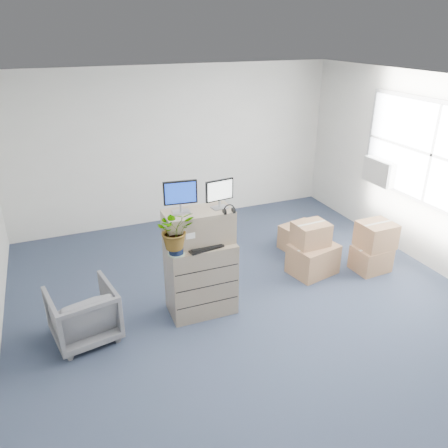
{
  "coord_description": "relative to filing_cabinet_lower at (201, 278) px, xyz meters",
  "views": [
    {
      "loc": [
        -2.13,
        -3.99,
        3.38
      ],
      "look_at": [
        -0.32,
        0.4,
        1.22
      ],
      "focal_mm": 35.0,
      "sensor_mm": 36.0,
      "label": 1
    }
  ],
  "objects": [
    {
      "name": "office_chair",
      "position": [
        -1.45,
        -0.0,
        -0.12
      ],
      "size": [
        0.82,
        0.78,
        0.73
      ],
      "primitive_type": "imported",
      "rotation": [
        0.0,
        0.0,
        3.32
      ],
      "color": "#5E5D62",
      "rests_on": "ground"
    },
    {
      "name": "water_bottle",
      "position": [
        0.11,
        0.03,
        0.59
      ],
      "size": [
        0.06,
        0.06,
        0.21
      ],
      "primitive_type": "cylinder",
      "color": "gray",
      "rests_on": "filing_cabinet_lower"
    },
    {
      "name": "monitor_left",
      "position": [
        -0.2,
        0.07,
        1.12
      ],
      "size": [
        0.4,
        0.17,
        0.39
      ],
      "rotation": [
        0.0,
        0.0,
        -0.11
      ],
      "color": "#99999E",
      "rests_on": "filing_cabinet_upper"
    },
    {
      "name": "monitor_right",
      "position": [
        0.27,
        0.03,
        1.1
      ],
      "size": [
        0.36,
        0.16,
        0.36
      ],
      "rotation": [
        0.0,
        0.0,
        0.13
      ],
      "color": "#99999E",
      "rests_on": "filing_cabinet_upper"
    },
    {
      "name": "headphones",
      "position": [
        0.32,
        -0.14,
        0.93
      ],
      "size": [
        0.14,
        0.02,
        0.14
      ],
      "primitive_type": "torus",
      "rotation": [
        1.57,
        0.0,
        -0.01
      ],
      "color": "black",
      "rests_on": "filing_cabinet_upper"
    },
    {
      "name": "wall_back",
      "position": [
        0.6,
        3.01,
        0.92
      ],
      "size": [
        6.0,
        0.02,
        2.8
      ],
      "primitive_type": "cube",
      "color": "beige",
      "rests_on": "ground"
    },
    {
      "name": "filing_cabinet_lower",
      "position": [
        0.0,
        0.0,
        0.0
      ],
      "size": [
        0.83,
        0.52,
        0.97
      ],
      "primitive_type": "cube",
      "rotation": [
        0.0,
        0.0,
        -0.01
      ],
      "color": "gray",
      "rests_on": "ground"
    },
    {
      "name": "keyboard",
      "position": [
        0.02,
        -0.14,
        0.49
      ],
      "size": [
        0.46,
        0.25,
        0.02
      ],
      "primitive_type": "cube",
      "rotation": [
        0.0,
        0.0,
        0.17
      ],
      "color": "black",
      "rests_on": "filing_cabinet_lower"
    },
    {
      "name": "ground",
      "position": [
        0.6,
        -0.5,
        -0.48
      ],
      "size": [
        7.0,
        7.0,
        0.0
      ],
      "primitive_type": "plane",
      "color": "#22283E",
      "rests_on": "ground"
    },
    {
      "name": "filing_cabinet_upper",
      "position": [
        0.0,
        0.05,
        0.69
      ],
      "size": [
        0.83,
        0.43,
        0.41
      ],
      "primitive_type": "cube",
      "rotation": [
        0.0,
        0.0,
        -0.01
      ],
      "color": "gray",
      "rests_on": "filing_cabinet_lower"
    },
    {
      "name": "potted_plant",
      "position": [
        -0.35,
        -0.15,
        0.74
      ],
      "size": [
        0.44,
        0.49,
        0.45
      ],
      "rotation": [
        0.0,
        0.0,
        -0.01
      ],
      "color": "#8CA787",
      "rests_on": "filing_cabinet_lower"
    },
    {
      "name": "window",
      "position": [
        3.55,
        0.0,
        1.22
      ],
      "size": [
        0.07,
        2.72,
        1.52
      ],
      "color": "gray",
      "rests_on": "wall_right"
    },
    {
      "name": "external_drive",
      "position": [
        0.32,
        0.12,
        0.51
      ],
      "size": [
        0.2,
        0.15,
        0.06
      ],
      "primitive_type": "cube",
      "rotation": [
        0.0,
        0.0,
        0.03
      ],
      "color": "black",
      "rests_on": "filing_cabinet_lower"
    },
    {
      "name": "tissue_box",
      "position": [
        0.3,
        0.08,
        0.59
      ],
      "size": [
        0.25,
        0.15,
        0.09
      ],
      "primitive_type": "cube",
      "rotation": [
        0.0,
        0.0,
        0.18
      ],
      "color": "#409CDC",
      "rests_on": "external_drive"
    },
    {
      "name": "mouse",
      "position": [
        0.3,
        -0.08,
        0.5
      ],
      "size": [
        0.09,
        0.07,
        0.03
      ],
      "primitive_type": "ellipsoid",
      "rotation": [
        0.0,
        0.0,
        -0.18
      ],
      "color": "silver",
      "rests_on": "filing_cabinet_lower"
    },
    {
      "name": "ac_unit",
      "position": [
        3.47,
        0.9,
        0.72
      ],
      "size": [
        0.24,
        0.6,
        0.4
      ],
      "primitive_type": "cube",
      "color": "silver",
      "rests_on": "wall_right"
    },
    {
      "name": "cardboard_boxes",
      "position": [
        2.19,
        0.37,
        -0.16
      ],
      "size": [
        1.53,
        1.53,
        0.79
      ],
      "color": "#A4764F",
      "rests_on": "ground"
    },
    {
      "name": "phone_dock",
      "position": [
        -0.05,
        0.04,
        0.53
      ],
      "size": [
        0.06,
        0.05,
        0.14
      ],
      "rotation": [
        0.0,
        0.0,
        -0.01
      ],
      "color": "silver",
      "rests_on": "filing_cabinet_lower"
    }
  ]
}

